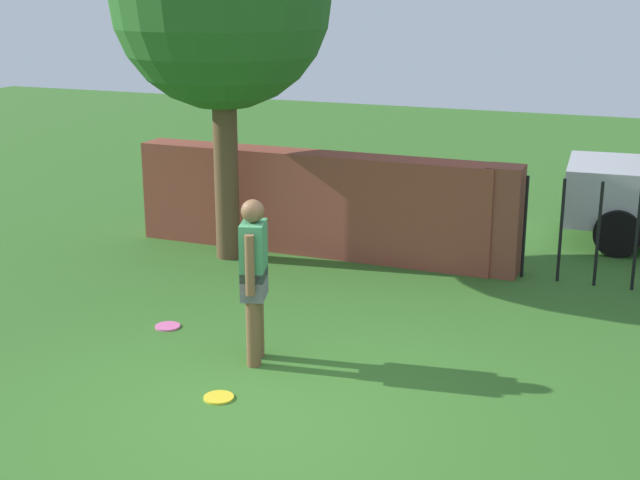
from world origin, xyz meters
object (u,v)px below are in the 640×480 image
(person, at_px, (254,274))
(frisbee_pink, at_px, (168,326))
(tree, at_px, (221,0))
(frisbee_yellow, at_px, (219,397))

(person, relative_size, frisbee_pink, 6.00)
(frisbee_pink, bearing_deg, tree, 103.57)
(tree, height_order, frisbee_pink, tree)
(tree, xyz_separation_m, frisbee_yellow, (1.95, -3.85, -3.35))
(person, bearing_deg, frisbee_yellow, 166.62)
(person, xyz_separation_m, frisbee_yellow, (0.06, -0.87, -0.89))
(person, height_order, frisbee_yellow, person)
(tree, height_order, frisbee_yellow, tree)
(person, bearing_deg, tree, 14.88)
(tree, distance_m, frisbee_pink, 4.25)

